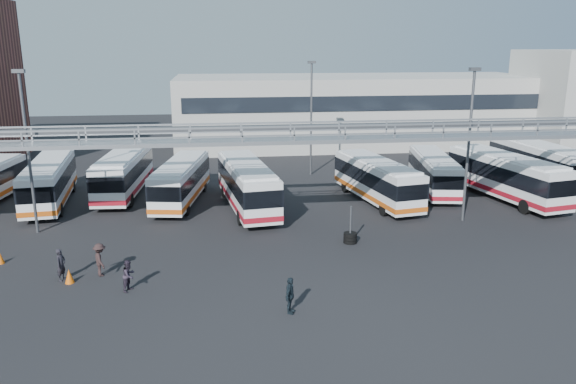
{
  "coord_description": "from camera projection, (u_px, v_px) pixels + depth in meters",
  "views": [
    {
      "loc": [
        -4.41,
        -27.7,
        11.67
      ],
      "look_at": [
        -0.13,
        6.0,
        2.67
      ],
      "focal_mm": 35.0,
      "sensor_mm": 36.0,
      "label": 1
    }
  ],
  "objects": [
    {
      "name": "ground",
      "position": [
        304.0,
        268.0,
        30.09
      ],
      "size": [
        140.0,
        140.0,
        0.0
      ],
      "primitive_type": "plane",
      "color": "black",
      "rests_on": "ground"
    },
    {
      "name": "gantry",
      "position": [
        290.0,
        148.0,
        34.31
      ],
      "size": [
        51.4,
        5.15,
        7.1
      ],
      "color": "#95989D",
      "rests_on": "ground"
    },
    {
      "name": "warehouse",
      "position": [
        355.0,
        110.0,
        66.96
      ],
      "size": [
        42.0,
        14.0,
        8.0
      ],
      "primitive_type": "cube",
      "color": "#9E9E99",
      "rests_on": "ground"
    },
    {
      "name": "light_pole_left",
      "position": [
        27.0,
        144.0,
        34.34
      ],
      "size": [
        0.7,
        0.35,
        10.21
      ],
      "color": "#4C4F54",
      "rests_on": "ground"
    },
    {
      "name": "light_pole_mid",
      "position": [
        469.0,
        137.0,
        36.79
      ],
      "size": [
        0.7,
        0.35,
        10.21
      ],
      "color": "#4C4F54",
      "rests_on": "ground"
    },
    {
      "name": "light_pole_back",
      "position": [
        311.0,
        112.0,
        50.2
      ],
      "size": [
        0.7,
        0.35,
        10.21
      ],
      "color": "#4C4F54",
      "rests_on": "ground"
    },
    {
      "name": "bus_1",
      "position": [
        49.0,
        181.0,
        41.59
      ],
      "size": [
        3.67,
        11.05,
        3.29
      ],
      "rotation": [
        0.0,
        0.0,
        0.11
      ],
      "color": "silver",
      "rests_on": "ground"
    },
    {
      "name": "bus_2",
      "position": [
        124.0,
        172.0,
        44.3
      ],
      "size": [
        3.32,
        11.29,
        3.39
      ],
      "rotation": [
        0.0,
        0.0,
        -0.07
      ],
      "color": "silver",
      "rests_on": "ground"
    },
    {
      "name": "bus_3",
      "position": [
        181.0,
        180.0,
        42.13
      ],
      "size": [
        4.11,
        10.64,
        3.15
      ],
      "rotation": [
        0.0,
        0.0,
        -0.17
      ],
      "color": "silver",
      "rests_on": "ground"
    },
    {
      "name": "bus_4",
      "position": [
        247.0,
        184.0,
        40.45
      ],
      "size": [
        4.08,
        11.55,
        3.43
      ],
      "rotation": [
        0.0,
        0.0,
        0.13
      ],
      "color": "silver",
      "rests_on": "ground"
    },
    {
      "name": "bus_6",
      "position": [
        377.0,
        179.0,
        42.25
      ],
      "size": [
        4.36,
        10.92,
        3.23
      ],
      "rotation": [
        0.0,
        0.0,
        0.18
      ],
      "color": "silver",
      "rests_on": "ground"
    },
    {
      "name": "bus_7",
      "position": [
        434.0,
        171.0,
        45.24
      ],
      "size": [
        3.97,
        10.34,
        3.06
      ],
      "rotation": [
        0.0,
        0.0,
        -0.17
      ],
      "color": "silver",
      "rests_on": "ground"
    },
    {
      "name": "bus_8",
      "position": [
        506.0,
        175.0,
        42.93
      ],
      "size": [
        4.79,
        11.73,
        3.47
      ],
      "rotation": [
        0.0,
        0.0,
        0.19
      ],
      "color": "silver",
      "rests_on": "ground"
    },
    {
      "name": "bus_9",
      "position": [
        539.0,
        161.0,
        47.93
      ],
      "size": [
        3.49,
        11.59,
        3.47
      ],
      "rotation": [
        0.0,
        0.0,
        0.07
      ],
      "color": "silver",
      "rests_on": "ground"
    },
    {
      "name": "pedestrian_a",
      "position": [
        61.0,
        265.0,
        28.37
      ],
      "size": [
        0.58,
        0.71,
        1.69
      ],
      "primitive_type": "imported",
      "rotation": [
        0.0,
        0.0,
        1.24
      ],
      "color": "black",
      "rests_on": "ground"
    },
    {
      "name": "pedestrian_b",
      "position": [
        129.0,
        275.0,
        27.21
      ],
      "size": [
        0.87,
        0.95,
        1.57
      ],
      "primitive_type": "imported",
      "rotation": [
        0.0,
        0.0,
        1.11
      ],
      "color": "#2C2331",
      "rests_on": "ground"
    },
    {
      "name": "pedestrian_c",
      "position": [
        100.0,
        260.0,
        28.95
      ],
      "size": [
        1.05,
        1.3,
        1.75
      ],
      "primitive_type": "imported",
      "rotation": [
        0.0,
        0.0,
        1.99
      ],
      "color": "black",
      "rests_on": "ground"
    },
    {
      "name": "pedestrian_d",
      "position": [
        290.0,
        296.0,
        24.89
      ],
      "size": [
        0.76,
        1.07,
        1.69
      ],
      "primitive_type": "imported",
      "rotation": [
        0.0,
        0.0,
        1.18
      ],
      "color": "black",
      "rests_on": "ground"
    },
    {
      "name": "cone_left",
      "position": [
        69.0,
        276.0,
        28.17
      ],
      "size": [
        0.55,
        0.55,
        0.73
      ],
      "primitive_type": "cone",
      "rotation": [
        0.0,
        0.0,
        0.23
      ],
      "color": "#D5590B",
      "rests_on": "ground"
    },
    {
      "name": "cone_right",
      "position": [
        0.0,
        258.0,
        30.68
      ],
      "size": [
        0.43,
        0.43,
        0.66
      ],
      "primitive_type": "cone",
      "rotation": [
        0.0,
        0.0,
        0.03
      ],
      "color": "#D5590B",
      "rests_on": "ground"
    },
    {
      "name": "tire_stack",
      "position": [
        350.0,
        237.0,
        33.83
      ],
      "size": [
        0.81,
        0.81,
        2.32
      ],
      "color": "black",
      "rests_on": "ground"
    }
  ]
}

